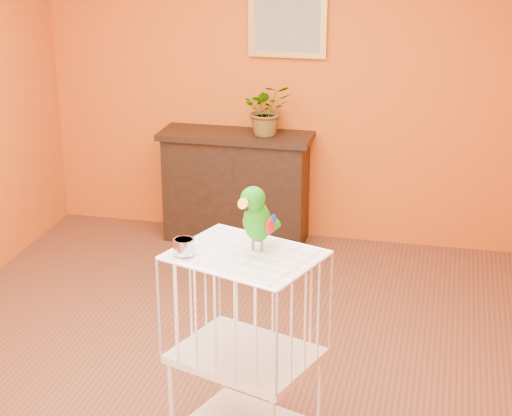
# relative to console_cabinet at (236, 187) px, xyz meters

# --- Properties ---
(ground) EXTENTS (4.50, 4.50, 0.00)m
(ground) POSITION_rel_console_cabinet_xyz_m (0.38, -2.03, -0.46)
(ground) COLOR brown
(ground) RESTS_ON ground
(room_shell) EXTENTS (4.50, 4.50, 4.50)m
(room_shell) POSITION_rel_console_cabinet_xyz_m (0.38, -2.03, 1.13)
(room_shell) COLOR #C45612
(room_shell) RESTS_ON ground
(console_cabinet) EXTENTS (1.23, 0.44, 0.91)m
(console_cabinet) POSITION_rel_console_cabinet_xyz_m (0.00, 0.00, 0.00)
(console_cabinet) COLOR black
(console_cabinet) RESTS_ON ground
(potted_plant) EXTENTS (0.49, 0.52, 0.32)m
(potted_plant) POSITION_rel_console_cabinet_xyz_m (0.26, -0.04, 0.62)
(potted_plant) COLOR #26722D
(potted_plant) RESTS_ON console_cabinet
(framed_picture) EXTENTS (0.62, 0.04, 0.50)m
(framed_picture) POSITION_rel_console_cabinet_xyz_m (0.38, 0.18, 1.29)
(framed_picture) COLOR gold
(framed_picture) RESTS_ON room_shell
(birdcage) EXTENTS (0.82, 0.72, 1.05)m
(birdcage) POSITION_rel_console_cabinet_xyz_m (0.75, -2.70, 0.09)
(birdcage) COLOR white
(birdcage) RESTS_ON ground
(feed_cup) EXTENTS (0.11, 0.11, 0.07)m
(feed_cup) POSITION_rel_console_cabinet_xyz_m (0.46, -2.77, 0.64)
(feed_cup) COLOR silver
(feed_cup) RESTS_ON birdcage
(parrot) EXTENTS (0.19, 0.30, 0.34)m
(parrot) POSITION_rel_console_cabinet_xyz_m (0.79, -2.63, 0.77)
(parrot) COLOR #59544C
(parrot) RESTS_ON birdcage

